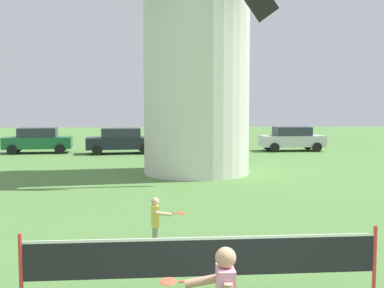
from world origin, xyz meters
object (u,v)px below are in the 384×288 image
object	(u,v)px
parked_car_black	(121,140)
parked_car_cream	(209,139)
parked_car_green	(38,140)
windmill	(197,16)
player_far	(157,220)
parked_car_silver	(292,138)
tennis_net	(203,257)

from	to	relation	value
parked_car_black	parked_car_cream	size ratio (longest dim) A/B	0.96
parked_car_green	parked_car_cream	bearing A→B (deg)	0.95
windmill	parked_car_black	world-z (taller)	windmill
player_far	parked_car_silver	bearing A→B (deg)	66.32
windmill	parked_car_silver	size ratio (longest dim) A/B	3.31
tennis_net	parked_car_cream	bearing A→B (deg)	82.98
parked_car_black	tennis_net	bearing A→B (deg)	-83.05
parked_car_cream	parked_car_black	bearing A→B (deg)	-170.50
player_far	parked_car_cream	size ratio (longest dim) A/B	0.24
tennis_net	parked_car_black	distance (m)	22.32
parked_car_black	parked_car_cream	world-z (taller)	same
parked_car_black	parked_car_green	bearing A→B (deg)	171.66
player_far	parked_car_silver	distance (m)	22.23
player_far	parked_car_green	bearing A→B (deg)	109.39
player_far	parked_car_silver	xyz separation A→B (m)	(8.93, 20.36, 0.19)
tennis_net	parked_car_green	world-z (taller)	parked_car_green
player_far	tennis_net	bearing A→B (deg)	-75.57
parked_car_silver	windmill	bearing A→B (deg)	-126.66
windmill	parked_car_black	distance (m)	11.24
player_far	parked_car_silver	world-z (taller)	parked_car_silver
parked_car_green	parked_car_silver	distance (m)	16.08
windmill	parked_car_black	bearing A→B (deg)	113.70
player_far	parked_car_silver	size ratio (longest dim) A/B	0.27
parked_car_black	parked_car_cream	distance (m)	5.62
windmill	parked_car_black	xyz separation A→B (m)	(-3.85, 8.76, -5.90)
windmill	tennis_net	bearing A→B (deg)	-94.90
tennis_net	windmill	bearing A→B (deg)	85.10
parked_car_green	player_far	bearing A→B (deg)	-70.61
tennis_net	player_far	size ratio (longest dim) A/B	4.90
windmill	parked_car_green	world-z (taller)	windmill
player_far	parked_car_green	size ratio (longest dim) A/B	0.26
parked_car_cream	parked_car_silver	bearing A→B (deg)	-1.41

